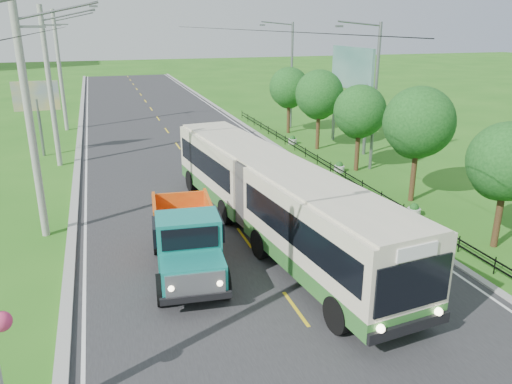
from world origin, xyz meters
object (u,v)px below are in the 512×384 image
tree_fourth (359,114)px  streetlight_mid (373,92)px  pole_far (60,71)px  dump_truck (186,236)px  streetlight_far (290,72)px  planter_mid (339,167)px  tree_fifth (319,97)px  billboard_right (351,75)px  tree_second (505,165)px  bus (272,193)px  pole_near (31,121)px  planter_far (292,140)px  billboard_left (37,101)px  planter_near (414,211)px  tree_back (289,89)px  pole_mid (51,87)px  tree_third (418,126)px

tree_fourth → streetlight_mid: (0.79, -0.14, 1.32)m
pole_far → dump_truck: bearing=-79.7°
streetlight_far → planter_mid: streetlight_far is taller
tree_fifth → billboard_right: bearing=-3.3°
streetlight_mid → billboard_right: (1.66, 6.00, 0.44)m
tree_second → bus: (-8.68, 3.64, -1.46)m
streetlight_far → streetlight_mid: bearing=-90.0°
pole_near → tree_fifth: (18.12, 11.14, -1.24)m
planter_far → bus: 17.93m
tree_fourth → streetlight_far: (0.79, 13.86, 1.32)m
streetlight_far → billboard_left: size_ratio=1.74×
tree_fourth → streetlight_far: 13.94m
planter_near → planter_mid: bearing=90.0°
pole_far → tree_back: bearing=-20.7°
pole_far → billboard_left: pole_far is taller
pole_mid → billboard_left: 3.47m
tree_back → bus: tree_back is taller
pole_near → tree_second: size_ratio=1.89×
tree_second → streetlight_mid: streetlight_mid is taller
pole_mid → planter_mid: 18.88m
streetlight_mid → planter_mid: streetlight_mid is taller
planter_near → planter_mid: (0.00, 8.00, 0.00)m
billboard_left → planter_far: bearing=-6.3°
tree_back → billboard_right: size_ratio=0.75×
bus → tree_fourth: bearing=37.3°
pole_mid → tree_fourth: bearing=-20.7°
pole_far → tree_back: 19.43m
tree_third → tree_fifth: (-0.00, 12.00, -0.13)m
planter_mid → dump_truck: dump_truck is taller
tree_fourth → streetlight_mid: 1.54m
planter_near → planter_far: size_ratio=1.00×
tree_second → planter_far: tree_second is taller
streetlight_mid → pole_mid: bearing=159.7°
tree_fifth → dump_truck: (-12.76, -16.48, -2.38)m
pole_near → tree_second: (18.12, -6.86, -1.57)m
tree_fourth → pole_mid: bearing=159.3°
pole_far → planter_mid: (16.86, -19.00, -4.81)m
pole_near → streetlight_far: (18.90, 19.00, -0.19)m
tree_back → billboard_right: bearing=-68.3°
pole_far → dump_truck: pole_far is taller
pole_mid → tree_second: pole_mid is taller
tree_back → planter_far: size_ratio=8.21×
pole_far → billboard_left: bearing=-97.8°
streetlight_far → billboard_left: (-20.14, -4.00, -1.04)m
tree_fourth → dump_truck: 16.65m
dump_truck → pole_near: bearing=140.2°
pole_far → streetlight_mid: pole_far is taller
tree_second → pole_near: bearing=159.3°
pole_near → planter_mid: size_ratio=14.93×
planter_mid → billboard_right: bearing=58.3°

